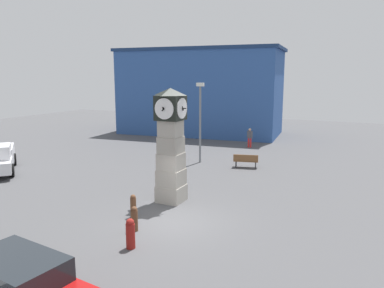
{
  "coord_description": "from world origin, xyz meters",
  "views": [
    {
      "loc": [
        6.94,
        -12.98,
        5.94
      ],
      "look_at": [
        -0.52,
        2.88,
        2.74
      ],
      "focal_mm": 35.0,
      "sensor_mm": 36.0,
      "label": 1
    }
  ],
  "objects_px": {
    "bollard_mid_row": "(134,219)",
    "street_lamp_near_road": "(200,116)",
    "clock_tower": "(171,145)",
    "bollard_near_tower": "(130,233)",
    "bench": "(246,160)",
    "car_by_building": "(23,288)",
    "bollard_far_row": "(133,206)",
    "pedestrian_near_bench": "(250,137)"
  },
  "relations": [
    {
      "from": "bollard_mid_row",
      "to": "street_lamp_near_road",
      "type": "xyz_separation_m",
      "value": [
        -2.48,
        11.82,
        2.72
      ]
    },
    {
      "from": "clock_tower",
      "to": "bollard_near_tower",
      "type": "xyz_separation_m",
      "value": [
        1.09,
        -5.02,
        -2.17
      ]
    },
    {
      "from": "bollard_near_tower",
      "to": "street_lamp_near_road",
      "type": "relative_size",
      "value": 0.2
    },
    {
      "from": "bench",
      "to": "bollard_near_tower",
      "type": "bearing_deg",
      "value": -90.74
    },
    {
      "from": "clock_tower",
      "to": "street_lamp_near_road",
      "type": "bearing_deg",
      "value": 104.52
    },
    {
      "from": "bollard_near_tower",
      "to": "car_by_building",
      "type": "bearing_deg",
      "value": -92.8
    },
    {
      "from": "clock_tower",
      "to": "bollard_mid_row",
      "type": "height_order",
      "value": "clock_tower"
    },
    {
      "from": "clock_tower",
      "to": "street_lamp_near_road",
      "type": "distance_m",
      "value": 8.38
    },
    {
      "from": "bench",
      "to": "street_lamp_near_road",
      "type": "xyz_separation_m",
      "value": [
        -3.36,
        0.16,
        2.7
      ]
    },
    {
      "from": "street_lamp_near_road",
      "to": "clock_tower",
      "type": "bearing_deg",
      "value": -75.48
    },
    {
      "from": "bollard_far_row",
      "to": "car_by_building",
      "type": "relative_size",
      "value": 0.21
    },
    {
      "from": "clock_tower",
      "to": "pedestrian_near_bench",
      "type": "distance_m",
      "value": 15.04
    },
    {
      "from": "car_by_building",
      "to": "street_lamp_near_road",
      "type": "distance_m",
      "value": 17.85
    },
    {
      "from": "clock_tower",
      "to": "pedestrian_near_bench",
      "type": "xyz_separation_m",
      "value": [
        -0.56,
        14.92,
        -1.8
      ]
    },
    {
      "from": "bollard_far_row",
      "to": "street_lamp_near_road",
      "type": "xyz_separation_m",
      "value": [
        -1.63,
        10.63,
        2.72
      ]
    },
    {
      "from": "bollard_mid_row",
      "to": "car_by_building",
      "type": "bearing_deg",
      "value": -84.9
    },
    {
      "from": "bollard_near_tower",
      "to": "bollard_mid_row",
      "type": "height_order",
      "value": "bollard_near_tower"
    },
    {
      "from": "bollard_near_tower",
      "to": "clock_tower",
      "type": "bearing_deg",
      "value": 102.27
    },
    {
      "from": "bollard_near_tower",
      "to": "bollard_far_row",
      "type": "relative_size",
      "value": 1.09
    },
    {
      "from": "bollard_mid_row",
      "to": "bench",
      "type": "relative_size",
      "value": 0.59
    },
    {
      "from": "bollard_near_tower",
      "to": "bench",
      "type": "bearing_deg",
      "value": 89.26
    },
    {
      "from": "clock_tower",
      "to": "bollard_mid_row",
      "type": "bearing_deg",
      "value": -84.16
    },
    {
      "from": "clock_tower",
      "to": "bollard_near_tower",
      "type": "relative_size",
      "value": 4.96
    },
    {
      "from": "bollard_far_row",
      "to": "car_by_building",
      "type": "height_order",
      "value": "car_by_building"
    },
    {
      "from": "clock_tower",
      "to": "bench",
      "type": "relative_size",
      "value": 3.21
    },
    {
      "from": "street_lamp_near_road",
      "to": "bollard_mid_row",
      "type": "bearing_deg",
      "value": -78.16
    },
    {
      "from": "bollard_mid_row",
      "to": "pedestrian_near_bench",
      "type": "height_order",
      "value": "pedestrian_near_bench"
    },
    {
      "from": "bench",
      "to": "pedestrian_near_bench",
      "type": "xyz_separation_m",
      "value": [
        -1.82,
        6.98,
        0.4
      ]
    },
    {
      "from": "car_by_building",
      "to": "bollard_mid_row",
      "type": "bearing_deg",
      "value": 95.1
    },
    {
      "from": "bollard_mid_row",
      "to": "bollard_far_row",
      "type": "distance_m",
      "value": 1.46
    },
    {
      "from": "bollard_far_row",
      "to": "pedestrian_near_bench",
      "type": "distance_m",
      "value": 17.46
    },
    {
      "from": "bench",
      "to": "pedestrian_near_bench",
      "type": "relative_size",
      "value": 1.04
    },
    {
      "from": "bollard_near_tower",
      "to": "bollard_far_row",
      "type": "height_order",
      "value": "bollard_near_tower"
    },
    {
      "from": "bollard_near_tower",
      "to": "bollard_mid_row",
      "type": "distance_m",
      "value": 1.49
    },
    {
      "from": "bollard_near_tower",
      "to": "pedestrian_near_bench",
      "type": "bearing_deg",
      "value": 94.74
    },
    {
      "from": "bollard_far_row",
      "to": "car_by_building",
      "type": "bearing_deg",
      "value": -78.74
    },
    {
      "from": "pedestrian_near_bench",
      "to": "bollard_mid_row",
      "type": "bearing_deg",
      "value": -87.11
    },
    {
      "from": "clock_tower",
      "to": "bench",
      "type": "xyz_separation_m",
      "value": [
        1.26,
        7.94,
        -2.2
      ]
    },
    {
      "from": "car_by_building",
      "to": "pedestrian_near_bench",
      "type": "height_order",
      "value": "pedestrian_near_bench"
    },
    {
      "from": "clock_tower",
      "to": "bollard_far_row",
      "type": "height_order",
      "value": "clock_tower"
    },
    {
      "from": "bollard_mid_row",
      "to": "street_lamp_near_road",
      "type": "height_order",
      "value": "street_lamp_near_road"
    },
    {
      "from": "bollard_near_tower",
      "to": "car_by_building",
      "type": "relative_size",
      "value": 0.23
    }
  ]
}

